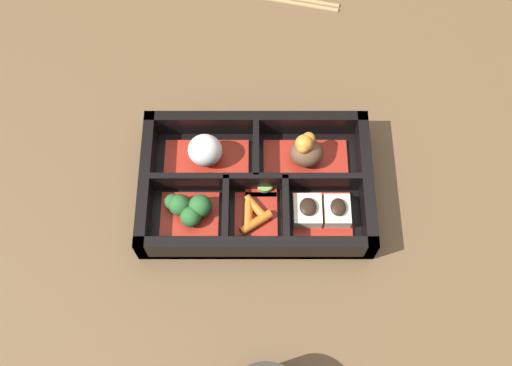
% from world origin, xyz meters
% --- Properties ---
extents(ground_plane, '(3.00, 3.00, 0.00)m').
position_xyz_m(ground_plane, '(0.00, 0.00, 0.00)').
color(ground_plane, brown).
extents(bento_base, '(0.30, 0.19, 0.01)m').
position_xyz_m(bento_base, '(0.00, 0.00, 0.01)').
color(bento_base, black).
rests_on(bento_base, ground_plane).
extents(bento_rim, '(0.30, 0.19, 0.05)m').
position_xyz_m(bento_rim, '(-0.00, -0.00, 0.02)').
color(bento_rim, black).
rests_on(bento_rim, ground_plane).
extents(bowl_rice, '(0.11, 0.06, 0.05)m').
position_xyz_m(bowl_rice, '(-0.07, 0.04, 0.03)').
color(bowl_rice, maroon).
rests_on(bowl_rice, bento_base).
extents(bowl_stew, '(0.11, 0.06, 0.06)m').
position_xyz_m(bowl_stew, '(0.07, 0.04, 0.03)').
color(bowl_stew, maroon).
rests_on(bowl_stew, bento_base).
extents(bowl_greens, '(0.07, 0.06, 0.03)m').
position_xyz_m(bowl_greens, '(-0.09, -0.04, 0.02)').
color(bowl_greens, maroon).
rests_on(bowl_greens, bento_base).
extents(bowl_carrots, '(0.05, 0.06, 0.02)m').
position_xyz_m(bowl_carrots, '(-0.00, -0.04, 0.02)').
color(bowl_carrots, maroon).
rests_on(bowl_carrots, bento_base).
extents(bowl_tofu, '(0.08, 0.06, 0.03)m').
position_xyz_m(bowl_tofu, '(0.08, -0.04, 0.02)').
color(bowl_tofu, maroon).
rests_on(bowl_tofu, bento_base).
extents(bowl_pickles, '(0.04, 0.03, 0.01)m').
position_xyz_m(bowl_pickles, '(0.01, 0.00, 0.02)').
color(bowl_pickles, maroon).
rests_on(bowl_pickles, bento_base).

